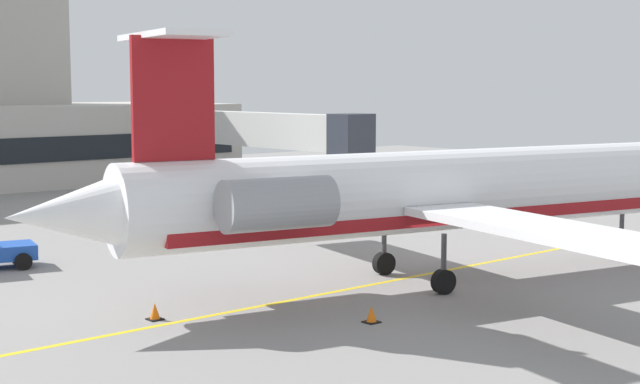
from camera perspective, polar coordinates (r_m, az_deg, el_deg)
name	(u,v)px	position (r m, az deg, el deg)	size (l,w,h in m)	color
ground	(428,289)	(35.31, 6.60, -5.89)	(120.00, 120.00, 0.11)	gray
jet_bridge_west	(266,131)	(65.72, -3.30, 3.76)	(2.40, 21.02, 5.75)	silver
regional_jet	(429,192)	(35.79, 6.66, 0.01)	(31.47, 25.43, 9.19)	white
baggage_tug	(140,202)	(54.09, -10.91, -0.57)	(3.33, 4.02, 2.10)	#19389E
safety_cone_bravo	(155,312)	(30.78, -10.02, -7.22)	(0.47, 0.47, 0.55)	orange
safety_cone_charlie	(372,315)	(30.00, 3.16, -7.49)	(0.47, 0.47, 0.55)	orange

